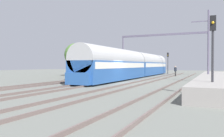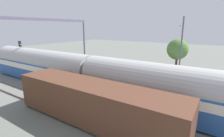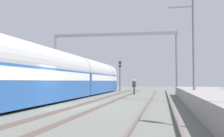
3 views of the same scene
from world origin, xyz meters
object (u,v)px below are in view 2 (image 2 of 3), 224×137
freight_car (93,103)px  railway_signal_far (21,51)px  catenary_gantry (43,33)px  person_crossing (84,67)px  passenger_train (91,75)px

freight_car → railway_signal_far: railway_signal_far is taller
railway_signal_far → catenary_gantry: bearing=-89.0°
freight_car → catenary_gantry: (6.06, 13.61, 4.43)m
person_crossing → railway_signal_far: railway_signal_far is taller
catenary_gantry → freight_car: bearing=-114.0°
freight_car → catenary_gantry: size_ratio=0.79×
passenger_train → railway_signal_far: size_ratio=7.20×
railway_signal_far → catenary_gantry: size_ratio=0.28×
person_crossing → passenger_train: bearing=-15.3°
person_crossing → catenary_gantry: 7.20m
railway_signal_far → passenger_train: bearing=-96.8°
person_crossing → catenary_gantry: (-3.09, 4.31, 4.88)m
passenger_train → railway_signal_far: (1.92, 16.15, 0.97)m
passenger_train → person_crossing: 7.71m
freight_car → railway_signal_far: bearing=73.2°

